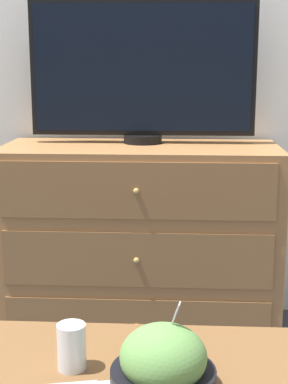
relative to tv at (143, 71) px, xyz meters
name	(u,v)px	position (x,y,z in m)	size (l,w,h in m)	color
ground_plane	(127,306)	(-0.09, 0.17, -1.14)	(12.00, 12.00, 0.00)	#383D47
wall_back	(126,34)	(-0.09, 0.20, 0.16)	(12.00, 0.05, 2.60)	white
dresser	(140,242)	(0.00, -0.10, -0.72)	(1.16, 0.50, 0.84)	#9E6B3D
tv	(143,71)	(0.00, 0.00, 0.00)	(0.95, 0.16, 0.60)	black
takeout_bowl	(163,363)	(0.12, -1.36, -0.60)	(0.23, 0.23, 0.18)	black
drink_cup	(70,349)	(-0.09, -1.30, -0.61)	(0.07, 0.07, 0.11)	beige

